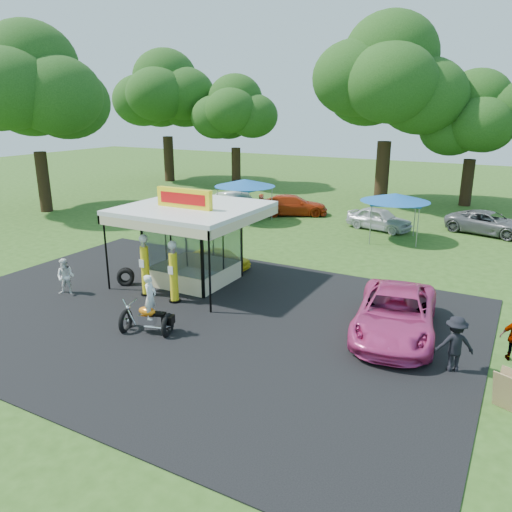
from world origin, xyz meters
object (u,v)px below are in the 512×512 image
at_px(a_frame_sign, 506,390).
at_px(tent_east, 395,198).
at_px(gas_pump_left, 145,267).
at_px(spectator_east_a, 455,344).
at_px(gas_pump_right, 174,273).
at_px(spectator_west, 66,277).
at_px(gas_station_kiosk, 193,243).
at_px(motorcycle, 149,310).
at_px(bg_car_b, 293,205).
at_px(kiosk_car, 222,258).
at_px(pink_sedan, 395,314).
at_px(bg_car_a, 237,204).
at_px(tent_west, 245,183).
at_px(bg_car_c, 379,219).
at_px(bg_car_d, 489,223).

distance_m(a_frame_sign, tent_east, 16.83).
xyz_separation_m(gas_pump_left, spectator_east_a, (11.80, -0.40, -0.37)).
xyz_separation_m(gas_pump_left, gas_pump_right, (1.47, -0.05, -0.03)).
bearing_deg(spectator_west, spectator_east_a, -19.23).
bearing_deg(gas_station_kiosk, motorcycle, -70.88).
bearing_deg(bg_car_b, kiosk_car, 161.32).
xyz_separation_m(a_frame_sign, pink_sedan, (-3.54, 2.94, 0.24)).
height_order(gas_pump_right, spectator_east_a, gas_pump_right).
bearing_deg(bg_car_b, tent_east, -142.03).
xyz_separation_m(a_frame_sign, spectator_west, (-16.17, 0.25, 0.24)).
xyz_separation_m(gas_pump_left, pink_sedan, (9.72, 1.21, -0.47)).
bearing_deg(bg_car_a, tent_west, -103.29).
height_order(bg_car_a, bg_car_c, bg_car_a).
bearing_deg(kiosk_car, spectator_west, 148.51).
relative_size(kiosk_car, spectator_east_a, 1.65).
distance_m(gas_pump_right, bg_car_b, 17.36).
relative_size(gas_pump_right, motorcycle, 1.15).
distance_m(spectator_west, spectator_east_a, 14.76).
relative_size(gas_pump_left, tent_west, 0.64).
height_order(gas_pump_right, tent_east, tent_east).
bearing_deg(gas_pump_left, kiosk_car, 80.60).
distance_m(gas_pump_right, kiosk_car, 4.65).
height_order(pink_sedan, bg_car_d, pink_sedan).
bearing_deg(pink_sedan, spectator_east_a, -47.00).
bearing_deg(gas_station_kiosk, kiosk_car, 90.00).
height_order(motorcycle, spectator_west, motorcycle).
relative_size(pink_sedan, spectator_east_a, 3.21).
distance_m(bg_car_a, tent_east, 11.53).
xyz_separation_m(pink_sedan, tent_east, (-3.19, 12.37, 1.68)).
relative_size(a_frame_sign, kiosk_car, 0.36).
bearing_deg(spectator_west, motorcycle, -35.89).
bearing_deg(gas_station_kiosk, pink_sedan, -6.85).
bearing_deg(spectator_east_a, gas_pump_left, -26.39).
xyz_separation_m(gas_pump_right, bg_car_b, (-2.81, 17.12, -0.51)).
xyz_separation_m(bg_car_d, tent_east, (-4.70, -4.17, 1.77)).
relative_size(gas_station_kiosk, spectator_east_a, 3.16).
bearing_deg(gas_pump_left, spectator_west, -153.01).
bearing_deg(bg_car_d, bg_car_c, 122.89).
bearing_deg(spectator_east_a, a_frame_sign, 113.06).
xyz_separation_m(pink_sedan, spectator_west, (-12.64, -2.69, -0.00)).
xyz_separation_m(pink_sedan, tent_west, (-13.07, 12.59, 1.77)).
bearing_deg(bg_car_a, kiosk_car, -123.22).
distance_m(gas_pump_left, bg_car_d, 21.01).
relative_size(a_frame_sign, tent_east, 0.27).
distance_m(bg_car_b, tent_west, 4.26).
bearing_deg(tent_west, spectator_east_a, -43.13).
xyz_separation_m(bg_car_b, tent_west, (-2.01, -3.28, 1.83)).
height_order(a_frame_sign, bg_car_c, bg_car_c).
xyz_separation_m(spectator_west, tent_west, (-0.43, 15.28, 1.77)).
bearing_deg(tent_east, kiosk_car, -122.50).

